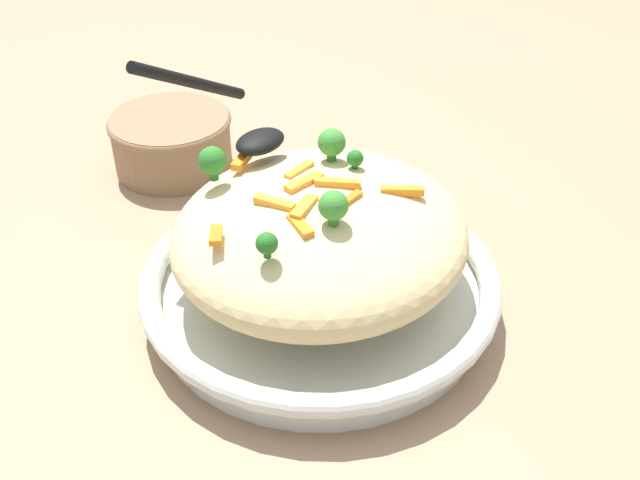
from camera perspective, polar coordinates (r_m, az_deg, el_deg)
name	(u,v)px	position (r m, az deg, el deg)	size (l,w,h in m)	color
ground_plane	(320,306)	(0.78, 0.00, -4.99)	(2.40, 2.40, 0.00)	#9E7F60
serving_bowl	(320,286)	(0.76, 0.00, -3.47)	(0.36, 0.36, 0.05)	silver
pasta_mound	(320,234)	(0.72, 0.00, 0.46)	(0.29, 0.28, 0.10)	#DBC689
carrot_piece_0	(304,182)	(0.70, -1.22, 4.39)	(0.04, 0.01, 0.01)	orange
carrot_piece_1	(242,159)	(0.75, -5.89, 6.08)	(0.04, 0.01, 0.01)	orange
carrot_piece_2	(304,207)	(0.67, -1.22, 2.48)	(0.04, 0.01, 0.01)	orange
carrot_piece_3	(338,183)	(0.70, 1.34, 4.32)	(0.04, 0.01, 0.01)	orange
carrot_piece_4	(300,225)	(0.65, -1.51, 1.12)	(0.03, 0.01, 0.01)	orange
carrot_piece_5	(349,200)	(0.68, 2.19, 3.00)	(0.03, 0.01, 0.01)	orange
carrot_piece_6	(216,235)	(0.65, -7.87, 0.36)	(0.03, 0.01, 0.01)	orange
carrot_piece_7	(275,203)	(0.68, -3.45, 2.78)	(0.04, 0.01, 0.01)	orange
carrot_piece_8	(402,191)	(0.71, 6.22, 3.71)	(0.04, 0.01, 0.01)	orange
carrot_piece_9	(299,171)	(0.73, -1.58, 5.25)	(0.04, 0.01, 0.01)	orange
broccoli_floret_0	(355,159)	(0.73, 2.66, 6.15)	(0.02, 0.02, 0.02)	#205B1C
broccoli_floret_1	(212,161)	(0.72, -8.13, 5.91)	(0.03, 0.03, 0.03)	#296820
broccoli_floret_2	(267,244)	(0.62, -4.03, -0.29)	(0.02, 0.02, 0.02)	#205B1C
broccoli_floret_3	(332,143)	(0.74, 0.89, 7.33)	(0.03, 0.03, 0.04)	#377928
broccoli_floret_4	(333,206)	(0.64, 1.02, 2.56)	(0.03, 0.03, 0.03)	#377928
serving_spoon	(233,118)	(0.77, -6.59, 9.15)	(0.17, 0.12, 0.11)	black
companion_bowl	(172,139)	(1.00, -11.14, 7.46)	(0.16, 0.16, 0.07)	#8C6B4C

